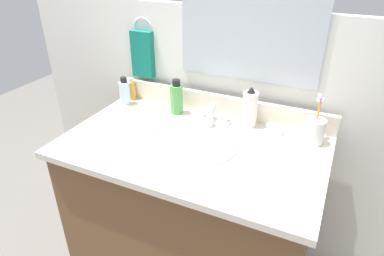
{
  "coord_description": "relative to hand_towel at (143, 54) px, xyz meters",
  "views": [
    {
      "loc": [
        0.48,
        -1.02,
        1.53
      ],
      "look_at": [
        0.0,
        0.0,
        0.91
      ],
      "focal_mm": 31.71,
      "sensor_mm": 36.0,
      "label": 1
    }
  ],
  "objects": [
    {
      "name": "soap_bar",
      "position": [
        0.68,
        -0.09,
        -0.21
      ],
      "size": [
        0.06,
        0.04,
        0.02
      ],
      "primitive_type": "cube",
      "color": "white",
      "rests_on": "countertop"
    },
    {
      "name": "bottle_toner_green",
      "position": [
        0.23,
        -0.1,
        -0.15
      ],
      "size": [
        0.06,
        0.06,
        0.16
      ],
      "color": "#4C9E4C",
      "rests_on": "countertop"
    },
    {
      "name": "back_wall",
      "position": [
        0.41,
        0.04,
        -0.41
      ],
      "size": [
        2.12,
        0.04,
        1.3
      ],
      "primitive_type": "cube",
      "color": "silver",
      "rests_on": "ground_plane"
    },
    {
      "name": "bottle_lotion_white",
      "position": [
        0.56,
        -0.08,
        -0.14
      ],
      "size": [
        0.06,
        0.06,
        0.17
      ],
      "color": "white",
      "rests_on": "countertop"
    },
    {
      "name": "countertop",
      "position": [
        0.41,
        -0.32,
        -0.23
      ],
      "size": [
        1.02,
        0.61,
        0.03
      ],
      "primitive_type": "cube",
      "color": "beige",
      "rests_on": "vanity_cabinet"
    },
    {
      "name": "sink_basin",
      "position": [
        0.41,
        -0.3,
        -0.25
      ],
      "size": [
        0.37,
        0.37,
        0.11
      ],
      "color": "white",
      "rests_on": "countertop"
    },
    {
      "name": "towel_ring",
      "position": [
        0.0,
        0.02,
        0.12
      ],
      "size": [
        0.1,
        0.01,
        0.1
      ],
      "primitive_type": "torus",
      "rotation": [
        1.57,
        0.0,
        0.0
      ],
      "color": "silver"
    },
    {
      "name": "vanity_cabinet",
      "position": [
        0.41,
        -0.32,
        -0.65
      ],
      "size": [
        0.98,
        0.56,
        0.81
      ],
      "primitive_type": "cube",
      "color": "brown",
      "rests_on": "ground_plane"
    },
    {
      "name": "cup_white_ceramic",
      "position": [
        0.83,
        -0.1,
        -0.17
      ],
      "size": [
        0.08,
        0.09,
        0.2
      ],
      "color": "white",
      "rests_on": "countertop"
    },
    {
      "name": "bottle_oil_amber",
      "position": [
        -0.05,
        -0.05,
        -0.17
      ],
      "size": [
        0.04,
        0.04,
        0.11
      ],
      "color": "gold",
      "rests_on": "countertop"
    },
    {
      "name": "bottle_gel_clear",
      "position": [
        -0.04,
        -0.11,
        -0.16
      ],
      "size": [
        0.05,
        0.05,
        0.13
      ],
      "color": "silver",
      "rests_on": "countertop"
    },
    {
      "name": "backsplash",
      "position": [
        0.41,
        -0.02,
        -0.18
      ],
      "size": [
        1.02,
        0.02,
        0.09
      ],
      "primitive_type": "cube",
      "color": "beige",
      "rests_on": "countertop"
    },
    {
      "name": "faucet",
      "position": [
        0.41,
        -0.11,
        -0.19
      ],
      "size": [
        0.16,
        0.1,
        0.08
      ],
      "color": "silver",
      "rests_on": "countertop"
    },
    {
      "name": "mirror_panel",
      "position": [
        0.51,
        0.02,
        0.23
      ],
      "size": [
        0.6,
        0.01,
        0.56
      ],
      "primitive_type": "cube",
      "color": "#B2BCC6"
    },
    {
      "name": "hand_towel",
      "position": [
        0.0,
        0.0,
        0.0
      ],
      "size": [
        0.11,
        0.04,
        0.22
      ],
      "primitive_type": "cube",
      "color": "#147260"
    }
  ]
}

